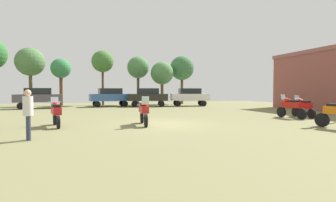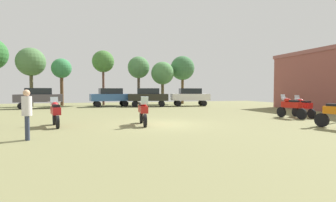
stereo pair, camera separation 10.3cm
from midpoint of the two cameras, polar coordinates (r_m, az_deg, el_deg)
ground_plane at (r=13.75m, az=-1.45°, el=-5.12°), size 44.00×52.00×0.02m
motorcycle_3 at (r=13.35m, az=-5.26°, el=-2.17°), size 0.62×2.24×1.47m
motorcycle_4 at (r=13.89m, az=-23.18°, el=-2.25°), size 0.74×2.11×1.44m
motorcycle_7 at (r=18.31m, az=25.42°, el=-1.12°), size 0.66×2.20×1.51m
motorcycle_8 at (r=19.21m, az=27.58°, el=-1.10°), size 0.62×2.08×1.45m
car_1 at (r=29.12m, az=-12.35°, el=1.10°), size 4.49×2.33×2.00m
car_2 at (r=29.84m, az=4.95°, el=1.17°), size 4.53×2.46×2.00m
car_3 at (r=28.71m, az=-4.24°, el=1.13°), size 4.56×2.57×2.00m
car_4 at (r=28.49m, az=-26.33°, el=0.88°), size 4.51×2.38×2.00m
person_1 at (r=10.50m, az=-28.25°, el=-1.85°), size 0.43×0.43×1.80m
tree_1 at (r=32.79m, az=-13.92°, el=8.31°), size 2.62×2.62×6.59m
tree_2 at (r=33.16m, az=-6.37°, el=7.22°), size 2.73×2.73×6.03m
tree_3 at (r=32.81m, az=-22.20°, el=6.47°), size 2.26×2.26×5.47m
tree_5 at (r=32.53m, az=-1.11°, el=6.05°), size 2.83×2.83×5.33m
tree_7 at (r=34.49m, az=3.28°, el=7.14°), size 3.15×3.15×6.28m
tree_8 at (r=33.01m, az=-27.73°, el=7.51°), size 3.12×3.12×6.51m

